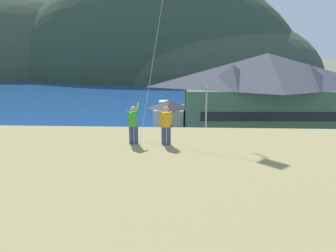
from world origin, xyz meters
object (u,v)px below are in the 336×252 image
Objects in this scene: parked_car_corner_spot at (217,166)px; person_companion at (166,124)px; parked_car_mid_row_near at (161,193)px; parking_light_pole at (206,119)px; parked_car_front_row_silver at (325,200)px; parked_car_lone_by_shed at (222,186)px; harbor_lodge at (266,93)px; parked_car_front_row_red at (160,167)px; storage_shed_waterside at (169,116)px; parked_car_front_row_end at (109,161)px; storage_shed_near_lot at (48,157)px; parked_car_mid_row_far at (313,167)px; parked_car_back_row_right at (100,187)px; person_kite_flyer at (133,123)px; wharf_dock at (183,113)px; moored_boat_wharfside at (164,108)px.

person_companion is (-3.90, -14.96, 7.27)m from parked_car_corner_spot.
parking_light_pole is at bearing 69.58° from parked_car_mid_row_near.
parked_car_front_row_silver is 14.13m from parking_light_pole.
parked_car_lone_by_shed and parked_car_mid_row_near have the same top height.
harbor_lodge reaches higher than parked_car_front_row_red.
harbor_lodge is 4.97× the size of storage_shed_waterside.
parked_car_front_row_end and parked_car_front_row_silver have the same top height.
parked_car_front_row_silver is at bearing -12.11° from storage_shed_near_lot.
storage_shed_waterside is 12.92m from parking_light_pole.
parked_car_mid_row_far is 8.63m from parked_car_corner_spot.
parked_car_lone_by_shed and parked_car_front_row_silver have the same top height.
person_companion is (6.26, -15.87, 7.27)m from parked_car_front_row_end.
storage_shed_near_lot reaches higher than parked_car_front_row_silver.
parked_car_back_row_right is at bearing 170.81° from parked_car_mid_row_near.
parked_car_front_row_red is 7.40m from parking_light_pole.
parked_car_mid_row_far is at bearing 47.06° from person_kite_flyer.
storage_shed_near_lot is 1.54× the size of storage_shed_waterside.
parked_car_lone_by_shed is (-7.59, -19.72, -4.72)m from harbor_lodge.
wharf_dock is at bearing 129.30° from harbor_lodge.
storage_shed_near_lot is at bearing -117.62° from storage_shed_waterside.
parked_car_front_row_silver is 13.75m from parked_car_front_row_red.
parked_car_lone_by_shed is at bearing -84.48° from wharf_dock.
parked_car_back_row_right is at bearing -175.28° from parked_car_lone_by_shed.
parked_car_front_row_red is at bearing -177.20° from parked_car_mid_row_far.
person_companion is (10.92, -12.79, 5.95)m from storage_shed_near_lot.
harbor_lodge is 5.23× the size of parked_car_mid_row_near.
person_companion is at bearing -104.62° from parked_car_corner_spot.
moored_boat_wharfside is at bearing 102.35° from parking_light_pole.
parked_car_front_row_silver is 0.99× the size of parked_car_front_row_red.
storage_shed_near_lot is at bearing -110.91° from wharf_dock.
parked_car_front_row_red is at bearing 89.25° from person_kite_flyer.
parked_car_mid_row_far is at bearing -85.93° from harbor_lodge.
storage_shed_waterside is 22.59m from parked_car_mid_row_near.
storage_shed_near_lot is 1.63× the size of parked_car_mid_row_far.
parked_car_lone_by_shed is 1.01× the size of parked_car_front_row_silver.
parked_car_lone_by_shed is at bearing 18.17° from parked_car_mid_row_near.
parked_car_front_row_red is 0.57× the size of parking_light_pole.
parked_car_front_row_silver is at bearing -62.42° from storage_shed_waterside.
parked_car_corner_spot is at bearing -83.54° from wharf_dock.
wharf_dock is 30.53m from parked_car_mid_row_far.
storage_shed_waterside is at bearing 71.95° from parked_car_front_row_end.
parked_car_front_row_silver is 16.49m from person_kite_flyer.
parked_car_mid_row_far is at bearing 28.68° from parked_car_lone_by_shed.
person_companion reaches higher than parked_car_mid_row_far.
wharf_dock is (-10.76, 13.15, -5.44)m from harbor_lodge.
parked_car_mid_row_far and parked_car_lone_by_shed have the same top height.
harbor_lodge reaches higher than storage_shed_near_lot.
parking_light_pole is (-8.41, -10.73, -1.32)m from harbor_lodge.
wharf_dock is at bearing 87.12° from person_kite_flyer.
harbor_lodge is at bearing 59.90° from parked_car_mid_row_near.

